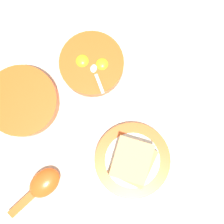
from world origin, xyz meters
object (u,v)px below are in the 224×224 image
at_px(soup_spoon, 42,185).
at_px(congee_bowl, 23,101).
at_px(egg_bowl, 92,64).
at_px(toast_plate, 132,160).
at_px(toast_sandwich, 132,161).

xyz_separation_m(soup_spoon, congee_bowl, (0.18, 0.09, 0.01)).
bearing_deg(egg_bowl, soup_spoon, 170.78).
bearing_deg(soup_spoon, egg_bowl, -9.22).
bearing_deg(congee_bowl, toast_plate, -105.36).
xyz_separation_m(toast_sandwich, soup_spoon, (-0.10, 0.19, -0.02)).
distance_m(soup_spoon, congee_bowl, 0.20).
distance_m(toast_plate, soup_spoon, 0.21).
bearing_deg(toast_plate, egg_bowl, 35.68).
bearing_deg(egg_bowl, toast_sandwich, -144.77).
height_order(toast_plate, toast_sandwich, toast_sandwich).
height_order(egg_bowl, congee_bowl, egg_bowl).
xyz_separation_m(toast_plate, soup_spoon, (-0.10, 0.19, 0.01)).
height_order(toast_sandwich, soup_spoon, toast_sandwich).
bearing_deg(soup_spoon, toast_plate, -61.95).
bearing_deg(egg_bowl, congee_bowl, 131.38).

